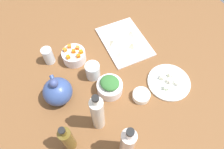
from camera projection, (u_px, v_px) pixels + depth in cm
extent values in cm
cube|color=brown|center=(112.00, 81.00, 109.29)|extent=(190.00, 190.00, 3.00)
cube|color=silver|center=(124.00, 42.00, 121.29)|extent=(33.39, 24.83, 1.00)
cylinder|color=white|center=(169.00, 82.00, 106.50)|extent=(21.99, 21.99, 1.20)
cylinder|color=white|center=(110.00, 88.00, 101.99)|extent=(12.75, 12.75, 6.18)
cylinder|color=white|center=(74.00, 56.00, 112.36)|extent=(12.67, 12.67, 6.26)
cylinder|color=white|center=(141.00, 96.00, 101.18)|extent=(8.63, 8.63, 3.36)
ellipsoid|color=#364D89|center=(58.00, 92.00, 97.17)|extent=(14.04, 13.89, 12.63)
sphere|color=#3B4980|center=(54.00, 83.00, 90.49)|extent=(3.93, 3.93, 3.93)
cylinder|color=#364D89|center=(53.00, 80.00, 98.68)|extent=(5.38, 2.00, 3.93)
cylinder|color=beige|center=(127.00, 143.00, 80.71)|extent=(5.95, 5.95, 20.41)
cylinder|color=beige|center=(130.00, 134.00, 70.37)|extent=(2.68, 2.68, 4.01)
cylinder|color=black|center=(130.00, 132.00, 68.16)|extent=(2.97, 2.97, 1.20)
cylinder|color=silver|center=(98.00, 114.00, 86.00)|extent=(5.68, 5.68, 22.53)
cylinder|color=silver|center=(96.00, 101.00, 75.10)|extent=(2.56, 2.56, 3.22)
cylinder|color=black|center=(95.00, 98.00, 73.23)|extent=(2.84, 2.84, 1.20)
cylinder|color=brown|center=(68.00, 139.00, 83.36)|extent=(5.16, 5.16, 16.65)
cylinder|color=brown|center=(63.00, 132.00, 75.08)|extent=(2.32, 2.32, 2.92)
cylinder|color=black|center=(62.00, 131.00, 73.33)|extent=(2.58, 2.58, 1.20)
cylinder|color=white|center=(48.00, 56.00, 110.27)|extent=(5.64, 5.64, 9.72)
cylinder|color=white|center=(93.00, 71.00, 105.47)|extent=(7.46, 7.46, 9.09)
cube|color=orange|center=(65.00, 50.00, 109.49)|extent=(2.14, 2.14, 1.80)
cube|color=orange|center=(68.00, 57.00, 106.94)|extent=(2.06, 2.06, 1.80)
cube|color=orange|center=(74.00, 51.00, 108.97)|extent=(2.22, 2.22, 1.80)
cube|color=orange|center=(78.00, 56.00, 107.33)|extent=(1.88, 1.88, 1.80)
cube|color=orange|center=(78.00, 48.00, 110.24)|extent=(2.50, 2.50, 1.80)
cube|color=orange|center=(69.00, 46.00, 110.76)|extent=(2.36, 2.36, 1.80)
cube|color=orange|center=(81.00, 52.00, 108.80)|extent=(1.98, 1.98, 1.80)
ellipsoid|color=#357032|center=(110.00, 83.00, 97.98)|extent=(12.58, 12.30, 3.28)
cube|color=white|center=(177.00, 83.00, 104.39)|extent=(2.89, 2.89, 2.20)
cube|color=white|center=(169.00, 81.00, 104.95)|extent=(2.97, 2.97, 2.20)
cube|color=#ECF0CD|center=(171.00, 75.00, 106.80)|extent=(2.46, 2.46, 2.20)
cube|color=#EDE8CA|center=(162.00, 77.00, 106.09)|extent=(3.06, 3.06, 2.20)
cube|color=#E3F6CC|center=(166.00, 88.00, 102.81)|extent=(3.05, 3.05, 2.20)
pyramid|color=beige|center=(114.00, 42.00, 118.69)|extent=(6.58, 6.47, 2.55)
pyramid|color=beige|center=(121.00, 56.00, 113.61)|extent=(7.29, 7.40, 2.23)
pyramid|color=beige|center=(132.00, 33.00, 122.32)|extent=(4.06, 4.36, 2.67)
pyramid|color=beige|center=(133.00, 45.00, 117.47)|extent=(5.20, 5.18, 2.51)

